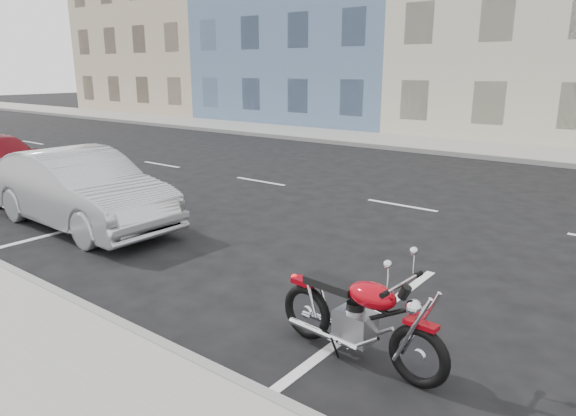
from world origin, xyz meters
name	(u,v)px	position (x,y,z in m)	size (l,w,h in m)	color
ground	(498,222)	(0.00, 0.00, 0.00)	(120.00, 120.00, 0.00)	black
sidewalk_far	(431,145)	(-5.00, 8.70, 0.07)	(80.00, 3.40, 0.15)	gray
curb_far	(411,150)	(-5.00, 7.00, 0.08)	(80.00, 0.12, 0.16)	gray
bldg_far_west	(195,23)	(-26.00, 16.30, 6.00)	(12.00, 12.00, 12.00)	tan
bldg_blue	(340,2)	(-14.00, 16.30, 6.50)	(12.00, 12.00, 13.00)	slate
motorcycle	(422,344)	(1.01, -5.90, 0.44)	(1.93, 0.64, 0.97)	black
sedan_silver	(81,189)	(-6.00, -5.00, 0.70)	(1.49, 4.28, 1.41)	#ACAEB4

